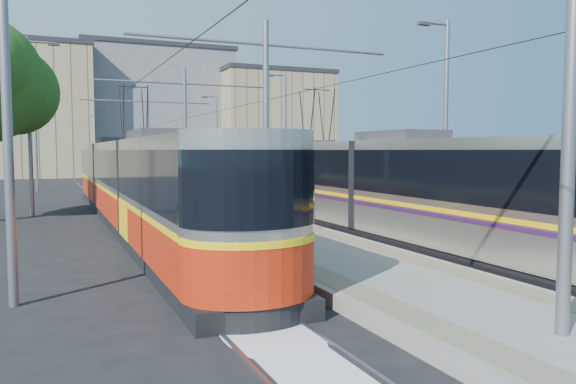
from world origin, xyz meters
name	(u,v)px	position (x,y,z in m)	size (l,w,h in m)	color
ground	(402,292)	(0.00, 0.00, 0.00)	(160.00, 160.00, 0.00)	black
platform	(200,208)	(0.00, 17.00, 0.15)	(4.00, 50.00, 0.30)	gray
tactile_strip_left	(171,206)	(-1.45, 17.00, 0.30)	(0.70, 50.00, 0.01)	gray
tactile_strip_right	(229,204)	(1.45, 17.00, 0.30)	(0.70, 50.00, 0.01)	gray
rails	(200,211)	(0.00, 17.00, 0.02)	(8.71, 70.00, 0.03)	gray
track_arrow	(310,368)	(-3.60, -3.00, 0.01)	(1.20, 5.00, 0.01)	silver
tram_left	(135,182)	(-3.60, 13.37, 1.71)	(2.43, 29.56, 5.50)	black
tram_right	(317,177)	(3.60, 11.44, 1.86)	(2.43, 30.39, 5.50)	black
catenary	(215,115)	(0.00, 14.15, 4.52)	(9.20, 70.00, 7.00)	gray
street_lamps	(181,128)	(0.00, 21.00, 4.18)	(15.18, 38.22, 8.00)	gray
shelter	(248,188)	(0.95, 12.60, 1.38)	(0.85, 1.07, 2.07)	black
building_left	(14,111)	(-10.00, 60.00, 7.35)	(16.32, 12.24, 14.69)	tan
building_centre	(153,112)	(6.00, 64.00, 7.87)	(18.36, 14.28, 15.71)	gray
building_right	(271,123)	(20.00, 58.00, 6.54)	(14.28, 10.20, 13.06)	tan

